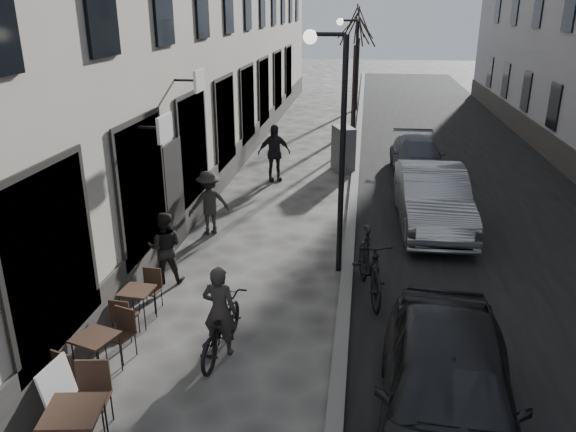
% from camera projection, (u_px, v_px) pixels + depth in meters
% --- Properties ---
extents(road, '(7.30, 60.00, 0.00)m').
position_uv_depth(road, '(453.00, 161.00, 21.28)').
color(road, black).
rests_on(road, ground).
extents(kerb, '(0.25, 60.00, 0.12)m').
position_uv_depth(kerb, '(357.00, 157.00, 21.72)').
color(kerb, '#65635E').
rests_on(kerb, ground).
extents(streetlamp_near, '(0.90, 0.28, 5.09)m').
position_uv_depth(streetlamp_near, '(335.00, 129.00, 11.39)').
color(streetlamp_near, black).
rests_on(streetlamp_near, ground).
extents(streetlamp_far, '(0.90, 0.28, 5.09)m').
position_uv_depth(streetlamp_far, '(352.00, 69.00, 22.53)').
color(streetlamp_far, black).
rests_on(streetlamp_far, ground).
extents(tree_near, '(2.40, 2.40, 5.70)m').
position_uv_depth(tree_near, '(357.00, 27.00, 24.79)').
color(tree_near, black).
rests_on(tree_near, ground).
extents(tree_far, '(2.40, 2.40, 5.70)m').
position_uv_depth(tree_far, '(359.00, 23.00, 30.36)').
color(tree_far, black).
rests_on(tree_far, ground).
extents(bistro_set_a, '(0.78, 1.73, 0.99)m').
position_uv_depth(bistro_set_a, '(76.00, 431.00, 7.01)').
color(bistro_set_a, black).
rests_on(bistro_set_a, ground).
extents(bistro_set_b, '(0.81, 1.49, 0.85)m').
position_uv_depth(bistro_set_b, '(97.00, 352.00, 8.77)').
color(bistro_set_b, black).
rests_on(bistro_set_b, ground).
extents(bistro_set_c, '(0.59, 1.38, 0.80)m').
position_uv_depth(bistro_set_c, '(138.00, 303.00, 10.27)').
color(bistro_set_c, black).
rests_on(bistro_set_c, ground).
extents(sign_board, '(0.42, 0.64, 1.04)m').
position_uv_depth(sign_board, '(64.00, 404.00, 7.63)').
color(sign_board, black).
rests_on(sign_board, ground).
extents(utility_cabinet, '(0.91, 1.19, 1.58)m').
position_uv_depth(utility_cabinet, '(343.00, 149.00, 19.77)').
color(utility_cabinet, '#5B5B5D').
rests_on(utility_cabinet, ground).
extents(bicycle, '(0.79, 1.89, 0.97)m').
position_uv_depth(bicycle, '(220.00, 327.00, 9.35)').
color(bicycle, black).
rests_on(bicycle, ground).
extents(cyclist_rider, '(0.61, 0.43, 1.59)m').
position_uv_depth(cyclist_rider, '(220.00, 311.00, 9.25)').
color(cyclist_rider, '#2B2825').
rests_on(cyclist_rider, ground).
extents(pedestrian_near, '(0.84, 0.70, 1.54)m').
position_uv_depth(pedestrian_near, '(165.00, 247.00, 11.73)').
color(pedestrian_near, black).
rests_on(pedestrian_near, ground).
extents(pedestrian_mid, '(1.23, 1.09, 1.66)m').
position_uv_depth(pedestrian_mid, '(209.00, 203.00, 14.24)').
color(pedestrian_mid, '#292723').
rests_on(pedestrian_mid, ground).
extents(pedestrian_far, '(1.20, 0.86, 1.90)m').
position_uv_depth(pedestrian_far, '(274.00, 153.00, 18.60)').
color(pedestrian_far, black).
rests_on(pedestrian_far, ground).
extents(car_near, '(2.27, 4.75, 1.57)m').
position_uv_depth(car_near, '(448.00, 390.00, 7.35)').
color(car_near, black).
rests_on(car_near, ground).
extents(car_mid, '(1.80, 4.82, 1.57)m').
position_uv_depth(car_mid, '(432.00, 198.00, 14.71)').
color(car_mid, gray).
rests_on(car_mid, ground).
extents(car_far, '(1.81, 4.29, 1.23)m').
position_uv_depth(car_far, '(417.00, 157.00, 19.42)').
color(car_far, '#3E404A').
rests_on(car_far, ground).
extents(moped, '(1.03, 2.33, 1.35)m').
position_uv_depth(moped, '(370.00, 265.00, 11.16)').
color(moped, black).
rests_on(moped, ground).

